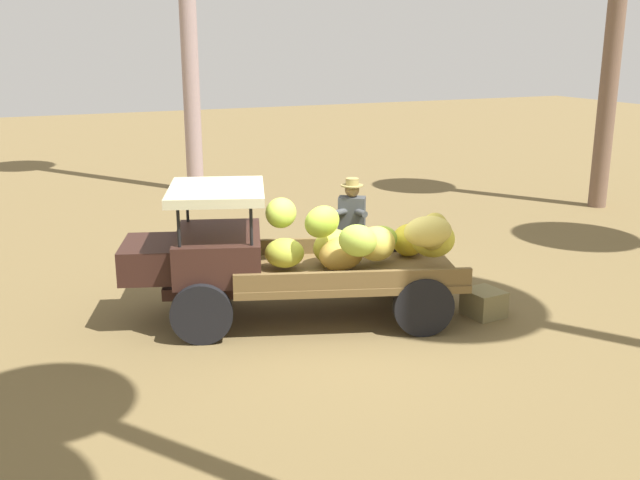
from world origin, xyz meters
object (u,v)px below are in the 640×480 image
at_px(truck, 295,254).
at_px(farmer, 352,225).
at_px(wooden_crate, 484,303).
at_px(loose_banana_bunch, 382,254).

height_order(truck, farmer, truck).
height_order(wooden_crate, loose_banana_bunch, loose_banana_bunch).
distance_m(wooden_crate, loose_banana_bunch, 2.62).
bearing_deg(wooden_crate, loose_banana_bunch, -86.31).
bearing_deg(wooden_crate, truck, -22.33).
bearing_deg(wooden_crate, farmer, -61.32).
bearing_deg(truck, wooden_crate, 176.13).
relative_size(farmer, wooden_crate, 3.41).
relative_size(farmer, loose_banana_bunch, 3.02).
height_order(truck, loose_banana_bunch, truck).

